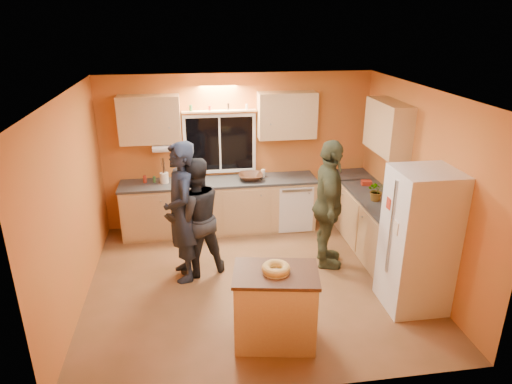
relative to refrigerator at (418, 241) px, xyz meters
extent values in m
plane|color=brown|center=(-1.89, 0.80, -0.90)|extent=(4.50, 4.50, 0.00)
cube|color=#B8752F|center=(-1.89, 2.80, 0.40)|extent=(4.50, 0.04, 2.60)
cube|color=#B8752F|center=(-1.89, -1.20, 0.40)|extent=(4.50, 0.04, 2.60)
cube|color=#B8752F|center=(-4.14, 0.80, 0.40)|extent=(0.04, 4.00, 2.60)
cube|color=#B8752F|center=(0.36, 0.80, 0.40)|extent=(0.04, 4.00, 2.60)
cube|color=white|center=(-1.89, 0.80, 1.70)|extent=(4.50, 4.00, 0.02)
cube|color=black|center=(-2.19, 2.79, 0.55)|extent=(1.10, 0.02, 0.90)
cube|color=white|center=(-2.19, 2.77, 0.55)|extent=(1.20, 0.04, 1.00)
cube|color=tan|center=(-3.29, 2.64, 1.02)|extent=(0.95, 0.33, 0.75)
cube|color=tan|center=(-1.09, 2.64, 1.02)|extent=(0.95, 0.33, 0.75)
cube|color=tan|center=(0.19, 1.60, 1.02)|extent=(0.33, 1.00, 0.75)
cylinder|color=silver|center=(-3.14, 2.52, 0.58)|extent=(0.27, 0.12, 0.12)
cube|color=tan|center=(-2.24, 2.50, -0.47)|extent=(3.20, 0.60, 0.86)
cube|color=#282B2D|center=(-2.24, 2.50, -0.02)|extent=(3.24, 0.62, 0.04)
cube|color=tan|center=(0.06, 2.50, -0.47)|extent=(0.60, 0.60, 0.86)
cube|color=#282B2D|center=(0.06, 2.50, -0.02)|extent=(0.62, 0.62, 0.04)
cube|color=tan|center=(0.06, 1.30, -0.47)|extent=(0.60, 1.80, 0.86)
cube|color=#282B2D|center=(0.06, 1.30, -0.02)|extent=(0.62, 1.84, 0.04)
cube|color=silver|center=(0.00, 0.00, 0.00)|extent=(0.72, 0.70, 1.80)
cube|color=tan|center=(-1.84, -0.44, -0.47)|extent=(0.97, 0.73, 0.86)
cube|color=#311C10|center=(-1.84, -0.44, -0.03)|extent=(1.01, 0.78, 0.04)
torus|color=tan|center=(-1.84, -0.44, 0.03)|extent=(0.31, 0.31, 0.09)
imported|color=black|center=(-2.84, 1.10, 0.08)|extent=(0.58, 0.78, 1.95)
imported|color=black|center=(-2.67, 1.19, -0.05)|extent=(0.99, 0.87, 1.71)
imported|color=#323823|center=(-0.79, 1.13, 0.04)|extent=(0.68, 1.18, 1.89)
imported|color=#311C10|center=(-1.71, 2.48, 0.05)|extent=(0.43, 0.43, 0.10)
cylinder|color=beige|center=(-3.13, 2.53, 0.09)|extent=(0.14, 0.14, 0.17)
imported|color=gray|center=(-0.01, 1.30, 0.15)|extent=(0.31, 0.28, 0.31)
cube|color=#A72B19|center=(0.09, 1.95, 0.04)|extent=(0.18, 0.15, 0.07)
camera|label=1|loc=(-2.68, -4.59, 2.56)|focal=32.00mm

